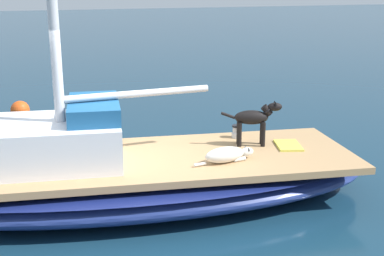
{
  "coord_description": "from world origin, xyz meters",
  "views": [
    {
      "loc": [
        -6.81,
        1.77,
        3.08
      ],
      "look_at": [
        0.0,
        -1.0,
        1.01
      ],
      "focal_mm": 47.89,
      "sensor_mm": 36.0,
      "label": 1
    }
  ],
  "objects_px": {
    "mooring_buoy": "(20,110)",
    "dog_black": "(254,119)",
    "deck_winch": "(236,132)",
    "sailboat_main": "(129,180)",
    "dog_white": "(227,155)",
    "deck_towel": "(288,145)"
  },
  "relations": [
    {
      "from": "mooring_buoy",
      "to": "dog_black",
      "type": "bearing_deg",
      "value": -151.54
    },
    {
      "from": "dog_black",
      "to": "deck_winch",
      "type": "distance_m",
      "value": 0.57
    },
    {
      "from": "dog_black",
      "to": "deck_winch",
      "type": "bearing_deg",
      "value": 7.53
    },
    {
      "from": "dog_black",
      "to": "sailboat_main",
      "type": "bearing_deg",
      "value": 86.6
    },
    {
      "from": "dog_white",
      "to": "dog_black",
      "type": "xyz_separation_m",
      "value": [
        0.55,
        -0.73,
        0.32
      ]
    },
    {
      "from": "sailboat_main",
      "to": "deck_winch",
      "type": "xyz_separation_m",
      "value": [
        0.35,
        -1.93,
        0.42
      ]
    },
    {
      "from": "sailboat_main",
      "to": "deck_towel",
      "type": "distance_m",
      "value": 2.51
    },
    {
      "from": "deck_winch",
      "to": "mooring_buoy",
      "type": "relative_size",
      "value": 0.48
    },
    {
      "from": "sailboat_main",
      "to": "deck_towel",
      "type": "bearing_deg",
      "value": -98.72
    },
    {
      "from": "sailboat_main",
      "to": "mooring_buoy",
      "type": "distance_m",
      "value": 5.7
    },
    {
      "from": "sailboat_main",
      "to": "deck_winch",
      "type": "distance_m",
      "value": 2.0
    },
    {
      "from": "sailboat_main",
      "to": "mooring_buoy",
      "type": "relative_size",
      "value": 17.25
    },
    {
      "from": "dog_black",
      "to": "deck_towel",
      "type": "relative_size",
      "value": 1.6
    },
    {
      "from": "deck_winch",
      "to": "deck_towel",
      "type": "height_order",
      "value": "deck_winch"
    },
    {
      "from": "sailboat_main",
      "to": "dog_white",
      "type": "relative_size",
      "value": 7.96
    },
    {
      "from": "sailboat_main",
      "to": "dog_white",
      "type": "bearing_deg",
      "value": -117.88
    },
    {
      "from": "deck_winch",
      "to": "dog_black",
      "type": "bearing_deg",
      "value": -172.47
    },
    {
      "from": "deck_winch",
      "to": "deck_towel",
      "type": "xyz_separation_m",
      "value": [
        -0.72,
        -0.53,
        -0.08
      ]
    },
    {
      "from": "dog_white",
      "to": "dog_black",
      "type": "distance_m",
      "value": 0.96
    },
    {
      "from": "mooring_buoy",
      "to": "sailboat_main",
      "type": "bearing_deg",
      "value": -168.82
    },
    {
      "from": "deck_winch",
      "to": "deck_towel",
      "type": "relative_size",
      "value": 0.38
    },
    {
      "from": "deck_winch",
      "to": "mooring_buoy",
      "type": "bearing_deg",
      "value": 30.04
    }
  ]
}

